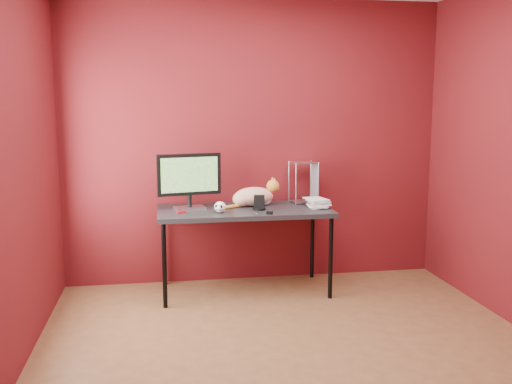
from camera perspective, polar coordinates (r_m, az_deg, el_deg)
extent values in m
cube|color=brown|center=(3.94, 4.08, -16.13)|extent=(3.50, 3.50, 0.01)
cube|color=#530F14|center=(5.30, -0.19, 4.99)|extent=(3.50, 0.02, 2.60)
cube|color=#530F14|center=(1.95, 16.58, -2.45)|extent=(3.50, 0.02, 2.60)
cube|color=#530F14|center=(3.60, -23.89, 2.29)|extent=(0.02, 3.50, 2.60)
cube|color=black|center=(4.98, -1.19, -1.90)|extent=(1.50, 0.70, 0.04)
cylinder|color=black|center=(4.72, -9.14, -7.30)|extent=(0.04, 0.04, 0.71)
cylinder|color=black|center=(4.93, 7.48, -6.57)|extent=(0.04, 0.04, 0.71)
cylinder|color=black|center=(5.30, -9.19, -5.48)|extent=(0.04, 0.04, 0.71)
cylinder|color=black|center=(5.48, 5.66, -4.92)|extent=(0.04, 0.04, 0.71)
cube|color=#AFAFB4|center=(4.98, -6.64, -1.60)|extent=(0.29, 0.23, 0.02)
cylinder|color=black|center=(4.97, -6.65, -0.87)|extent=(0.04, 0.04, 0.11)
cube|color=black|center=(4.93, -6.70, 1.75)|extent=(0.55, 0.14, 0.36)
cube|color=#1D4813|center=(4.93, -6.70, 1.75)|extent=(0.49, 0.10, 0.30)
ellipsoid|color=#CE592B|center=(5.08, -0.24, -0.45)|extent=(0.38, 0.24, 0.17)
ellipsoid|color=#CE592B|center=(5.06, -1.40, -0.69)|extent=(0.19, 0.18, 0.14)
sphere|color=white|center=(5.12, 0.90, -0.69)|extent=(0.12, 0.12, 0.12)
sphere|color=orange|center=(5.12, 1.70, 0.58)|extent=(0.12, 0.12, 0.12)
cone|color=orange|center=(5.09, 1.87, 1.19)|extent=(0.04, 0.04, 0.05)
cone|color=orange|center=(5.15, 1.66, 1.28)|extent=(0.04, 0.04, 0.05)
cylinder|color=red|center=(5.13, 1.53, 0.05)|extent=(0.09, 0.09, 0.01)
cylinder|color=orange|center=(4.99, -2.30, -1.45)|extent=(0.18, 0.13, 0.03)
ellipsoid|color=white|center=(4.79, -3.60, -1.51)|extent=(0.10, 0.10, 0.10)
ellipsoid|color=black|center=(4.74, -3.79, -1.46)|extent=(0.02, 0.02, 0.03)
ellipsoid|color=black|center=(4.75, -3.32, -1.45)|extent=(0.02, 0.02, 0.03)
cube|color=black|center=(4.75, -3.55, -1.79)|extent=(0.05, 0.02, 0.00)
cylinder|color=black|center=(4.91, 0.33, -1.70)|extent=(0.11, 0.11, 0.02)
cube|color=black|center=(4.90, 0.33, -0.98)|extent=(0.10, 0.10, 0.11)
imported|color=beige|center=(5.04, 5.32, -0.29)|extent=(0.18, 0.24, 0.22)
imported|color=beige|center=(5.01, 5.36, 2.20)|extent=(0.16, 0.22, 0.22)
imported|color=beige|center=(4.99, 5.40, 4.72)|extent=(0.19, 0.24, 0.22)
imported|color=beige|center=(4.97, 5.43, 7.26)|extent=(0.21, 0.25, 0.22)
cylinder|color=#AFAFB4|center=(5.15, 3.84, 0.83)|extent=(0.01, 0.01, 0.38)
cylinder|color=#AFAFB4|center=(5.21, 6.19, 0.88)|extent=(0.01, 0.01, 0.38)
cylinder|color=#AFAFB4|center=(5.33, 3.39, 1.10)|extent=(0.01, 0.01, 0.38)
cylinder|color=#AFAFB4|center=(5.38, 5.68, 1.15)|extent=(0.01, 0.01, 0.38)
cube|color=#AFAFB4|center=(5.29, 4.75, -0.93)|extent=(0.24, 0.21, 0.01)
cube|color=#AFAFB4|center=(5.24, 4.80, 2.94)|extent=(0.24, 0.21, 0.01)
cube|color=#9F0C15|center=(4.80, -7.46, -2.03)|extent=(0.09, 0.05, 0.02)
cube|color=black|center=(4.73, 1.38, -2.08)|extent=(0.06, 0.05, 0.03)
cylinder|color=#AFAFB4|center=(4.76, 0.18, -2.13)|extent=(0.04, 0.04, 0.00)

